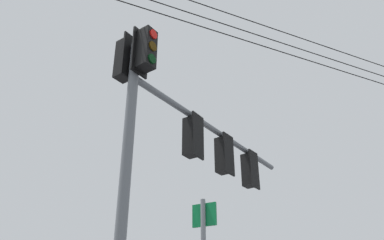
# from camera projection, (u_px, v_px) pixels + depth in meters

# --- Properties ---
(signal_mast_assembly) EXTENTS (5.40, 3.98, 6.87)m
(signal_mast_assembly) POSITION_uv_depth(u_px,v_px,m) (181.00, 141.00, 8.39)
(signal_mast_assembly) COLOR slate
(signal_mast_assembly) RESTS_ON ground
(overhead_wire_span) EXTENTS (29.06, 3.38, 1.13)m
(overhead_wire_span) POSITION_uv_depth(u_px,v_px,m) (194.00, 13.00, 9.20)
(overhead_wire_span) COLOR black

